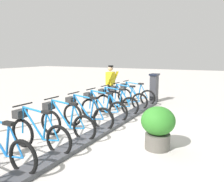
{
  "coord_description": "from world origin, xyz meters",
  "views": [
    {
      "loc": [
        -3.09,
        5.16,
        2.08
      ],
      "look_at": [
        0.5,
        -1.69,
        0.9
      ],
      "focal_mm": 37.34,
      "sensor_mm": 36.0,
      "label": 1
    }
  ],
  "objects_px": {
    "bike_docked_2": "(115,102)",
    "planter_bush": "(158,126)",
    "payment_kiosk": "(154,87)",
    "bike_docked_6": "(37,132)",
    "bike_docked_0": "(134,95)",
    "bike_docked_3": "(101,107)",
    "bike_docked_1": "(125,98)",
    "worker_near_rack": "(111,83)",
    "bike_docked_5": "(64,121)",
    "bike_docked_4": "(85,113)"
  },
  "relations": [
    {
      "from": "bike_docked_5",
      "to": "bike_docked_0",
      "type": "bearing_deg",
      "value": -90.0
    },
    {
      "from": "worker_near_rack",
      "to": "planter_bush",
      "type": "xyz_separation_m",
      "value": [
        -3.3,
        3.97,
        -0.37
      ]
    },
    {
      "from": "bike_docked_3",
      "to": "bike_docked_5",
      "type": "distance_m",
      "value": 1.86
    },
    {
      "from": "bike_docked_0",
      "to": "bike_docked_2",
      "type": "bearing_deg",
      "value": 90.0
    },
    {
      "from": "bike_docked_2",
      "to": "planter_bush",
      "type": "bearing_deg",
      "value": 133.99
    },
    {
      "from": "bike_docked_1",
      "to": "worker_near_rack",
      "type": "distance_m",
      "value": 1.29
    },
    {
      "from": "bike_docked_0",
      "to": "bike_docked_3",
      "type": "distance_m",
      "value": 2.79
    },
    {
      "from": "payment_kiosk",
      "to": "bike_docked_5",
      "type": "relative_size",
      "value": 0.74
    },
    {
      "from": "worker_near_rack",
      "to": "planter_bush",
      "type": "distance_m",
      "value": 5.17
    },
    {
      "from": "bike_docked_6",
      "to": "worker_near_rack",
      "type": "xyz_separation_m",
      "value": [
        1.0,
        -5.3,
        0.48
      ]
    },
    {
      "from": "bike_docked_0",
      "to": "bike_docked_2",
      "type": "height_order",
      "value": "same"
    },
    {
      "from": "bike_docked_2",
      "to": "bike_docked_5",
      "type": "relative_size",
      "value": 1.0
    },
    {
      "from": "bike_docked_1",
      "to": "planter_bush",
      "type": "xyz_separation_m",
      "value": [
        -2.3,
        3.31,
        0.11
      ]
    },
    {
      "from": "bike_docked_0",
      "to": "bike_docked_3",
      "type": "height_order",
      "value": "same"
    },
    {
      "from": "bike_docked_0",
      "to": "planter_bush",
      "type": "xyz_separation_m",
      "value": [
        -2.3,
        4.24,
        0.11
      ]
    },
    {
      "from": "bike_docked_5",
      "to": "bike_docked_4",
      "type": "bearing_deg",
      "value": -90.0
    },
    {
      "from": "bike_docked_3",
      "to": "bike_docked_5",
      "type": "xyz_separation_m",
      "value": [
        0.0,
        1.86,
        0.0
      ]
    },
    {
      "from": "bike_docked_3",
      "to": "worker_near_rack",
      "type": "xyz_separation_m",
      "value": [
        1.0,
        -2.51,
        0.48
      ]
    },
    {
      "from": "bike_docked_0",
      "to": "bike_docked_1",
      "type": "xyz_separation_m",
      "value": [
        0.0,
        0.93,
        0.0
      ]
    },
    {
      "from": "bike_docked_2",
      "to": "planter_bush",
      "type": "distance_m",
      "value": 3.32
    },
    {
      "from": "bike_docked_5",
      "to": "worker_near_rack",
      "type": "relative_size",
      "value": 1.04
    },
    {
      "from": "bike_docked_1",
      "to": "bike_docked_6",
      "type": "distance_m",
      "value": 4.64
    },
    {
      "from": "bike_docked_5",
      "to": "worker_near_rack",
      "type": "xyz_separation_m",
      "value": [
        1.0,
        -4.37,
        0.48
      ]
    },
    {
      "from": "bike_docked_3",
      "to": "planter_bush",
      "type": "height_order",
      "value": "bike_docked_3"
    },
    {
      "from": "payment_kiosk",
      "to": "bike_docked_6",
      "type": "xyz_separation_m",
      "value": [
        0.57,
        6.52,
        -0.24
      ]
    },
    {
      "from": "bike_docked_1",
      "to": "planter_bush",
      "type": "bearing_deg",
      "value": 124.79
    },
    {
      "from": "bike_docked_4",
      "to": "planter_bush",
      "type": "relative_size",
      "value": 1.77
    },
    {
      "from": "bike_docked_3",
      "to": "bike_docked_4",
      "type": "distance_m",
      "value": 0.93
    },
    {
      "from": "bike_docked_1",
      "to": "bike_docked_4",
      "type": "xyz_separation_m",
      "value": [
        0.0,
        2.79,
        0.0
      ]
    },
    {
      "from": "worker_near_rack",
      "to": "bike_docked_6",
      "type": "bearing_deg",
      "value": 100.7
    },
    {
      "from": "bike_docked_6",
      "to": "worker_near_rack",
      "type": "distance_m",
      "value": 5.41
    },
    {
      "from": "bike_docked_0",
      "to": "planter_bush",
      "type": "distance_m",
      "value": 4.83
    },
    {
      "from": "bike_docked_1",
      "to": "worker_near_rack",
      "type": "xyz_separation_m",
      "value": [
        1.0,
        -0.65,
        0.48
      ]
    },
    {
      "from": "bike_docked_2",
      "to": "planter_bush",
      "type": "relative_size",
      "value": 1.77
    },
    {
      "from": "payment_kiosk",
      "to": "bike_docked_3",
      "type": "relative_size",
      "value": 0.74
    },
    {
      "from": "bike_docked_6",
      "to": "bike_docked_3",
      "type": "bearing_deg",
      "value": -90.0
    },
    {
      "from": "bike_docked_6",
      "to": "planter_bush",
      "type": "height_order",
      "value": "bike_docked_6"
    },
    {
      "from": "bike_docked_5",
      "to": "bike_docked_6",
      "type": "relative_size",
      "value": 1.0
    },
    {
      "from": "worker_near_rack",
      "to": "planter_bush",
      "type": "height_order",
      "value": "worker_near_rack"
    },
    {
      "from": "bike_docked_4",
      "to": "bike_docked_5",
      "type": "bearing_deg",
      "value": 90.0
    },
    {
      "from": "bike_docked_6",
      "to": "worker_near_rack",
      "type": "height_order",
      "value": "worker_near_rack"
    },
    {
      "from": "bike_docked_0",
      "to": "bike_docked_1",
      "type": "bearing_deg",
      "value": 90.0
    },
    {
      "from": "bike_docked_1",
      "to": "bike_docked_0",
      "type": "bearing_deg",
      "value": -90.0
    },
    {
      "from": "worker_near_rack",
      "to": "planter_bush",
      "type": "bearing_deg",
      "value": 129.79
    },
    {
      "from": "planter_bush",
      "to": "bike_docked_3",
      "type": "bearing_deg",
      "value": -32.31
    },
    {
      "from": "bike_docked_2",
      "to": "bike_docked_1",
      "type": "bearing_deg",
      "value": -90.0
    },
    {
      "from": "bike_docked_1",
      "to": "bike_docked_3",
      "type": "height_order",
      "value": "same"
    },
    {
      "from": "bike_docked_3",
      "to": "bike_docked_4",
      "type": "bearing_deg",
      "value": 90.0
    },
    {
      "from": "bike_docked_6",
      "to": "planter_bush",
      "type": "xyz_separation_m",
      "value": [
        -2.3,
        -1.33,
        0.11
      ]
    },
    {
      "from": "bike_docked_0",
      "to": "bike_docked_6",
      "type": "xyz_separation_m",
      "value": [
        0.0,
        5.57,
        0.0
      ]
    }
  ]
}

